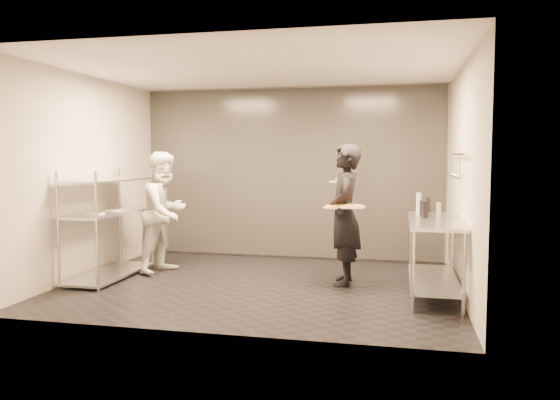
% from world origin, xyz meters
% --- Properties ---
extents(room_shell, '(5.00, 4.00, 2.80)m').
position_xyz_m(room_shell, '(0.00, 1.18, 1.40)').
color(room_shell, black).
rests_on(room_shell, ground).
extents(pass_rack, '(0.60, 1.60, 1.50)m').
position_xyz_m(pass_rack, '(-2.15, -0.00, 0.77)').
color(pass_rack, '#B1B3B8').
rests_on(pass_rack, ground).
extents(prep_counter, '(0.60, 1.80, 0.92)m').
position_xyz_m(prep_counter, '(2.18, 0.00, 0.63)').
color(prep_counter, '#B1B3B8').
rests_on(prep_counter, ground).
extents(utensil_rail, '(0.07, 1.20, 0.31)m').
position_xyz_m(utensil_rail, '(2.43, -0.00, 1.55)').
color(utensil_rail, '#B1B3B8').
rests_on(utensil_rail, room_shell).
extents(waiter, '(0.48, 0.70, 1.83)m').
position_xyz_m(waiter, '(1.06, 0.28, 0.91)').
color(waiter, black).
rests_on(waiter, ground).
extents(chef, '(0.86, 0.99, 1.74)m').
position_xyz_m(chef, '(-1.55, 0.50, 0.87)').
color(chef, silver).
rests_on(chef, ground).
extents(pizza_plate_near, '(0.33, 0.33, 0.05)m').
position_xyz_m(pizza_plate_near, '(0.98, 0.09, 1.04)').
color(pizza_plate_near, white).
rests_on(pizza_plate_near, waiter).
extents(pizza_plate_far, '(0.34, 0.34, 0.05)m').
position_xyz_m(pizza_plate_far, '(1.18, 0.02, 1.05)').
color(pizza_plate_far, white).
rests_on(pizza_plate_far, waiter).
extents(salad_plate, '(0.29, 0.29, 0.07)m').
position_xyz_m(salad_plate, '(0.97, 0.55, 1.35)').
color(salad_plate, white).
rests_on(salad_plate, waiter).
extents(pos_monitor, '(0.09, 0.28, 0.20)m').
position_xyz_m(pos_monitor, '(2.06, 0.20, 1.02)').
color(pos_monitor, black).
rests_on(pos_monitor, prep_counter).
extents(bottle_green, '(0.07, 0.07, 0.27)m').
position_xyz_m(bottle_green, '(2.02, 0.80, 1.05)').
color(bottle_green, gray).
rests_on(bottle_green, prep_counter).
extents(bottle_clear, '(0.06, 0.06, 0.19)m').
position_xyz_m(bottle_clear, '(2.24, 0.19, 1.01)').
color(bottle_clear, gray).
rests_on(bottle_clear, prep_counter).
extents(bottle_dark, '(0.06, 0.06, 0.20)m').
position_xyz_m(bottle_dark, '(2.14, 0.80, 1.02)').
color(bottle_dark, black).
rests_on(bottle_dark, prep_counter).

